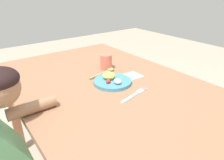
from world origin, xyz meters
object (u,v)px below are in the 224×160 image
object	(u,v)px
plate	(112,80)
spoon	(106,72)
drinking_cup	(106,62)
fork	(134,95)

from	to	relation	value
plate	spoon	distance (m)	0.15
plate	spoon	bearing A→B (deg)	157.70
spoon	drinking_cup	xyz separation A→B (m)	(-0.05, 0.04, 0.04)
fork	spoon	xyz separation A→B (m)	(-0.32, 0.05, 0.01)
plate	drinking_cup	xyz separation A→B (m)	(-0.20, 0.10, 0.03)
fork	spoon	world-z (taller)	spoon
plate	spoon	world-z (taller)	plate
spoon	drinking_cup	distance (m)	0.08
plate	drinking_cup	bearing A→B (deg)	153.07
fork	spoon	bearing A→B (deg)	68.49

